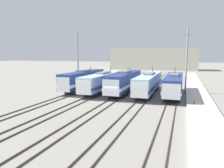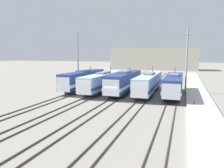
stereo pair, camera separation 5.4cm
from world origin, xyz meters
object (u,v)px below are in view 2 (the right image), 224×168
object	(u,v)px
locomotive_center	(124,82)
catenary_tower_left	(78,59)
catenary_tower_right	(187,60)
locomotive_far_right	(174,85)
locomotive_center_right	(149,83)
locomotive_center_left	(103,82)
locomotive_far_left	(83,80)
traffic_cone	(194,101)

from	to	relation	value
locomotive_center	catenary_tower_left	xyz separation A→B (m)	(-12.09, 4.42, 4.33)
catenary_tower_right	locomotive_center	bearing A→B (deg)	-158.81
locomotive_far_right	catenary_tower_right	distance (m)	6.67
locomotive_center_right	catenary_tower_left	xyz separation A→B (m)	(-16.74, 3.27, 4.47)
locomotive_center_left	locomotive_center_right	xyz separation A→B (m)	(9.30, 0.41, 0.02)
locomotive_center	catenary_tower_right	bearing A→B (deg)	21.19
catenary_tower_left	locomotive_far_left	bearing A→B (deg)	-51.08
catenary_tower_left	catenary_tower_right	xyz separation A→B (m)	(23.50, 0.00, 0.00)
locomotive_center_left	traffic_cone	bearing A→B (deg)	-23.57
locomotive_center	catenary_tower_left	world-z (taller)	catenary_tower_left
locomotive_far_right	traffic_cone	world-z (taller)	locomotive_far_right
locomotive_far_left	traffic_cone	xyz separation A→B (m)	(21.94, -7.78, -1.54)
catenary_tower_right	traffic_cone	xyz separation A→B (m)	(1.22, -11.22, -5.89)
locomotive_far_left	locomotive_center_right	size ratio (longest dim) A/B	0.84
traffic_cone	locomotive_center	bearing A→B (deg)	151.70
catenary_tower_left	locomotive_center_left	bearing A→B (deg)	-26.36
locomotive_far_right	locomotive_center_left	bearing A→B (deg)	176.81
locomotive_far_left	locomotive_center_left	distance (m)	4.66
locomotive_center	catenary_tower_right	size ratio (longest dim) A/B	1.34
locomotive_center	locomotive_far_right	distance (m)	9.31
catenary_tower_left	locomotive_center	bearing A→B (deg)	-20.10
locomotive_center_left	traffic_cone	size ratio (longest dim) A/B	27.75
locomotive_far_left	catenary_tower_left	size ratio (longest dim) A/B	1.32
locomotive_center_right	catenary_tower_right	xyz separation A→B (m)	(6.76, 3.27, 4.47)
locomotive_far_left	locomotive_center	bearing A→B (deg)	-6.00
locomotive_center_right	traffic_cone	size ratio (longest dim) A/B	28.98
locomotive_far_left	locomotive_center	world-z (taller)	locomotive_far_left
locomotive_far_left	catenary_tower_left	bearing A→B (deg)	128.92
locomotive_far_right	traffic_cone	size ratio (longest dim) A/B	24.49
catenary_tower_left	locomotive_far_right	bearing A→B (deg)	-11.78
locomotive_center_right	locomotive_center_left	bearing A→B (deg)	-177.48
locomotive_center_left	locomotive_center	distance (m)	4.71
locomotive_far_left	locomotive_far_right	bearing A→B (deg)	-3.13
locomotive_center_left	catenary_tower_left	size ratio (longest dim) A/B	1.50
locomotive_center	locomotive_center_left	bearing A→B (deg)	170.95
catenary_tower_left	catenary_tower_right	distance (m)	23.50
locomotive_center_left	catenary_tower_right	size ratio (longest dim) A/B	1.50
locomotive_center_left	catenary_tower_left	bearing A→B (deg)	153.64
locomotive_center	traffic_cone	xyz separation A→B (m)	(12.63, -6.80, -1.56)
locomotive_far_left	locomotive_center_left	xyz separation A→B (m)	(4.65, -0.24, -0.14)
locomotive_center_right	traffic_cone	bearing A→B (deg)	-44.90
locomotive_far_right	locomotive_center_right	bearing A→B (deg)	165.66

